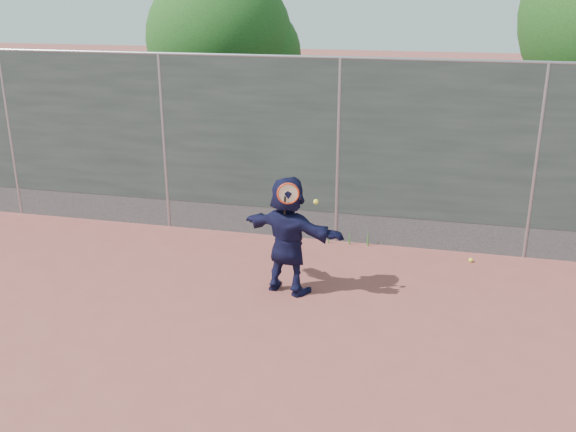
# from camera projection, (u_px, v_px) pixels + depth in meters

# --- Properties ---
(ground) EXTENTS (80.00, 80.00, 0.00)m
(ground) POSITION_uv_depth(u_px,v_px,m) (286.00, 346.00, 7.57)
(ground) COLOR #9E4C42
(ground) RESTS_ON ground
(player) EXTENTS (1.61, 0.94, 1.66)m
(player) POSITION_uv_depth(u_px,v_px,m) (288.00, 235.00, 8.71)
(player) COLOR #141538
(player) RESTS_ON ground
(ball_ground) EXTENTS (0.07, 0.07, 0.07)m
(ball_ground) POSITION_uv_depth(u_px,v_px,m) (471.00, 260.00, 9.90)
(ball_ground) COLOR yellow
(ball_ground) RESTS_ON ground
(fence) EXTENTS (20.00, 0.06, 3.03)m
(fence) POSITION_uv_depth(u_px,v_px,m) (338.00, 148.00, 10.25)
(fence) COLOR #38423D
(fence) RESTS_ON ground
(swing_action) EXTENTS (0.53, 0.19, 0.51)m
(swing_action) POSITION_uv_depth(u_px,v_px,m) (291.00, 196.00, 8.31)
(swing_action) COLOR red
(swing_action) RESTS_ON ground
(tree_left) EXTENTS (3.15, 3.00, 4.53)m
(tree_left) POSITION_uv_depth(u_px,v_px,m) (228.00, 43.00, 13.23)
(tree_left) COLOR #382314
(tree_left) RESTS_ON ground
(weed_clump) EXTENTS (0.68, 0.07, 0.30)m
(weed_clump) POSITION_uv_depth(u_px,v_px,m) (352.00, 237.00, 10.56)
(weed_clump) COLOR #387226
(weed_clump) RESTS_ON ground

